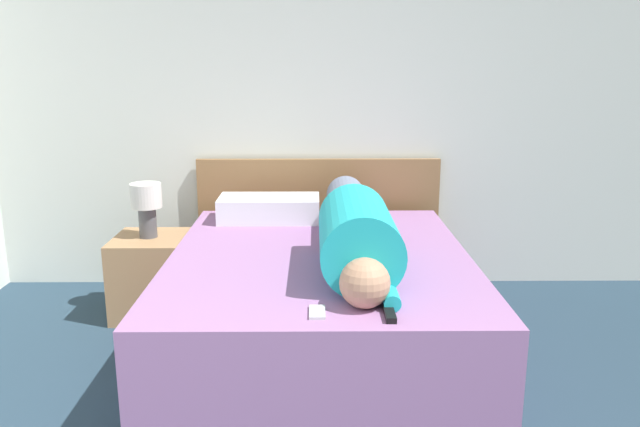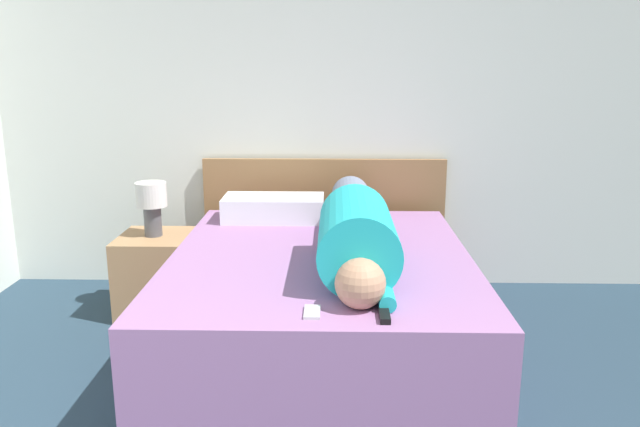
{
  "view_description": "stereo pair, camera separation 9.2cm",
  "coord_description": "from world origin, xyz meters",
  "views": [
    {
      "loc": [
        -0.01,
        -0.38,
        1.54
      ],
      "look_at": [
        0.02,
        2.57,
        0.82
      ],
      "focal_mm": 35.0,
      "sensor_mm": 36.0,
      "label": 1
    },
    {
      "loc": [
        0.08,
        -0.38,
        1.54
      ],
      "look_at": [
        0.02,
        2.57,
        0.82
      ],
      "focal_mm": 35.0,
      "sensor_mm": 36.0,
      "label": 2
    }
  ],
  "objects": [
    {
      "name": "table_lamp",
      "position": [
        -1.03,
        3.3,
        0.71
      ],
      "size": [
        0.19,
        0.19,
        0.33
      ],
      "color": "#4C4C51",
      "rests_on": "nightstand"
    },
    {
      "name": "cell_phone",
      "position": [
        0.0,
        1.92,
        0.58
      ],
      "size": [
        0.06,
        0.13,
        0.01
      ],
      "color": "#B2B7BC",
      "rests_on": "bed"
    },
    {
      "name": "person_lying",
      "position": [
        0.19,
        2.64,
        0.72
      ],
      "size": [
        0.36,
        1.74,
        0.36
      ],
      "color": "tan",
      "rests_on": "bed"
    },
    {
      "name": "pillow_near_headboard",
      "position": [
        -0.3,
        3.42,
        0.64
      ],
      "size": [
        0.63,
        0.31,
        0.15
      ],
      "color": "white",
      "rests_on": "bed"
    },
    {
      "name": "nightstand",
      "position": [
        -1.03,
        3.3,
        0.25
      ],
      "size": [
        0.43,
        0.47,
        0.5
      ],
      "color": "#A37A51",
      "rests_on": "ground_plane"
    },
    {
      "name": "headboard",
      "position": [
        0.02,
        3.82,
        0.45
      ],
      "size": [
        1.66,
        0.04,
        0.9
      ],
      "color": "olive",
      "rests_on": "ground_plane"
    },
    {
      "name": "tv_remote",
      "position": [
        0.28,
        1.89,
        0.58
      ],
      "size": [
        0.04,
        0.15,
        0.02
      ],
      "color": "black",
      "rests_on": "bed"
    },
    {
      "name": "wall_back",
      "position": [
        0.0,
        3.89,
        1.3
      ],
      "size": [
        5.6,
        0.06,
        2.6
      ],
      "color": "silver",
      "rests_on": "ground_plane"
    },
    {
      "name": "bed",
      "position": [
        0.02,
        2.71,
        0.28
      ],
      "size": [
        1.54,
        1.92,
        0.57
      ],
      "color": "#936699",
      "rests_on": "ground_plane"
    }
  ]
}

